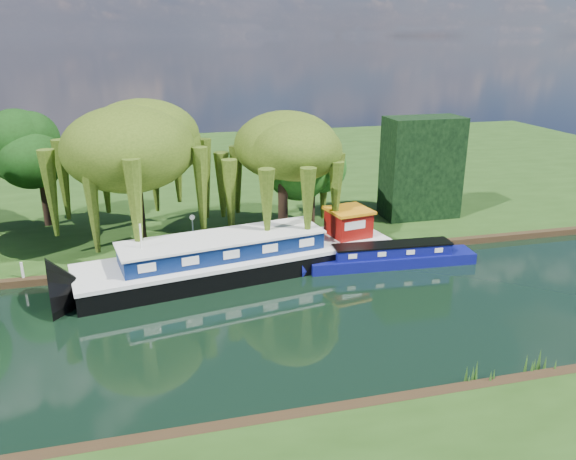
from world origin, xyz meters
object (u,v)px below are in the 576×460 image
object	(u,v)px
narrowboat	(392,257)
white_cruiser	(383,262)
dutch_barge	(243,257)
red_dinghy	(88,289)

from	to	relation	value
narrowboat	white_cruiser	xyz separation A→B (m)	(-0.38, 0.58, -0.58)
white_cruiser	dutch_barge	bearing A→B (deg)	79.00
dutch_barge	white_cruiser	size ratio (longest dim) A/B	8.64
narrowboat	red_dinghy	world-z (taller)	narrowboat
white_cruiser	red_dinghy	bearing A→B (deg)	81.75
narrowboat	white_cruiser	size ratio (longest dim) A/B	4.68
narrowboat	red_dinghy	size ratio (longest dim) A/B	3.73
red_dinghy	white_cruiser	bearing A→B (deg)	-75.95
white_cruiser	narrowboat	bearing A→B (deg)	-153.62
narrowboat	red_dinghy	distance (m)	19.27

